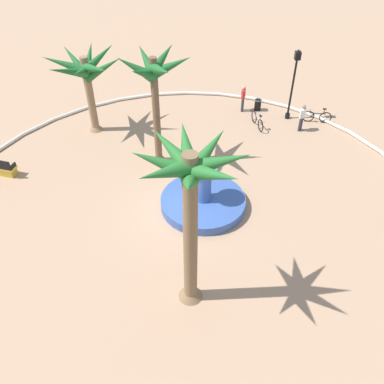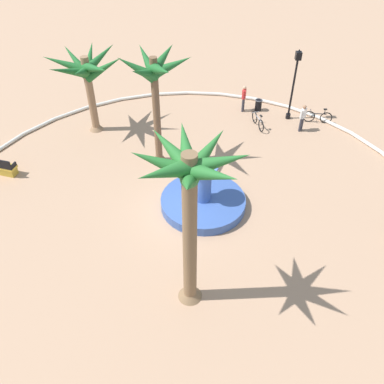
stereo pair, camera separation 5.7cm
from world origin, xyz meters
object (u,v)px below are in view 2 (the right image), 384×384
Objects in this scene: palm_tree_by_curb at (155,79)px; trash_bin at (258,105)px; fountain at (203,201)px; bench_east at (1,168)px; palm_tree_mid_plaza at (189,192)px; person_cyclist_helmet at (244,97)px; bicycle_by_lamppost at (318,117)px; bicycle_red_frame at (258,121)px; person_cyclist_photo at (303,117)px; lamppost at (294,80)px; palm_tree_near_fountain at (86,72)px.

trash_bin is at bearing -138.37° from palm_tree_by_curb.
bench_east is (10.10, -2.53, 0.02)m from fountain.
fountain is 0.58× the size of palm_tree_mid_plaza.
person_cyclist_helmet is (-4.92, -5.17, -3.61)m from palm_tree_by_curb.
palm_tree_by_curb is 3.48× the size of person_cyclist_helmet.
bicycle_by_lamppost is (-9.22, -3.74, -4.17)m from palm_tree_by_curb.
bicycle_red_frame is 0.98× the size of bicycle_by_lamppost.
person_cyclist_helmet reaches higher than person_cyclist_photo.
person_cyclist_helmet is at bearing -19.17° from lamppost.
bicycle_by_lamppost is 4.57m from person_cyclist_helmet.
bicycle_by_lamppost is at bearing 163.03° from lamppost.
palm_tree_mid_plaza is at bearing 82.67° from fountain.
palm_tree_near_fountain is 2.77× the size of bench_east.
person_cyclist_photo is at bearing 143.28° from person_cyclist_helmet.
lamppost is 2.60× the size of person_cyclist_photo.
person_cyclist_helmet is 1.02× the size of person_cyclist_photo.
palm_tree_mid_plaza reaches higher than lamppost.
bench_east is 2.30× the size of trash_bin.
bicycle_red_frame is 1.02× the size of person_cyclist_photo.
bicycle_red_frame is at bearing 25.92° from lamppost.
person_cyclist_helmet reaches higher than trash_bin.
bench_east is 16.44m from person_cyclist_photo.
palm_tree_by_curb is at bearing 19.43° from person_cyclist_photo.
bicycle_by_lamppost is 1.04× the size of person_cyclist_photo.
bicycle_by_lamppost is at bearing -142.51° from person_cyclist_photo.
fountain is 5.33× the size of trash_bin.
palm_tree_mid_plaza is (0.63, 4.91, 4.74)m from fountain.
palm_tree_by_curb is at bearing 46.39° from person_cyclist_helmet.
palm_tree_mid_plaza is 3.99× the size of bench_east.
trash_bin is at bearing -112.57° from fountain.
palm_tree_by_curb is at bearing -172.00° from bench_east.
palm_tree_near_fountain is at bearing -47.69° from fountain.
fountain reaches higher than bicycle_by_lamppost.
palm_tree_mid_plaza is 14.72m from person_cyclist_helmet.
person_cyclist_photo is at bearing 108.19° from lamppost.
palm_tree_by_curb is 9.27m from person_cyclist_photo.
bicycle_red_frame is 3.65m from bicycle_by_lamppost.
palm_tree_near_fountain is 2.72× the size of bicycle_by_lamppost.
palm_tree_near_fountain is 12.89m from palm_tree_mid_plaza.
bench_east is at bearing 15.82° from bicycle_by_lamppost.
bicycle_by_lamppost is (-1.64, 0.50, -2.12)m from lamppost.
palm_tree_near_fountain is 13.50m from bicycle_by_lamppost.
person_cyclist_helmet is (2.66, -0.93, -1.56)m from lamppost.
bicycle_red_frame and bicycle_by_lamppost have the same top height.
palm_tree_mid_plaza reaches higher than person_cyclist_photo.
fountain is 0.66× the size of palm_tree_by_curb.
lamppost is at bearing -160.93° from bench_east.
palm_tree_mid_plaza reaches higher than fountain.
bicycle_by_lamppost is at bearing -176.91° from palm_tree_near_fountain.
palm_tree_near_fountain is 2.77× the size of person_cyclist_helmet.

